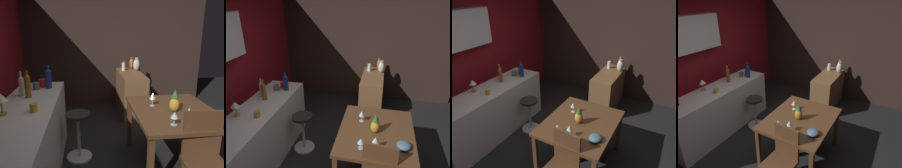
% 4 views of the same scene
% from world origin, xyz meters
% --- Properties ---
extents(ground_plane, '(9.00, 9.00, 0.00)m').
position_xyz_m(ground_plane, '(0.00, 0.00, 0.00)').
color(ground_plane, black).
extents(wall_kitchen_back, '(5.20, 0.33, 2.60)m').
position_xyz_m(wall_kitchen_back, '(-0.06, 2.08, 1.41)').
color(wall_kitchen_back, maroon).
rests_on(wall_kitchen_back, ground_plane).
extents(wall_side_right, '(0.10, 4.40, 2.60)m').
position_xyz_m(wall_side_right, '(2.55, 0.30, 1.30)').
color(wall_side_right, '#33231E').
rests_on(wall_side_right, ground_plane).
extents(dining_table, '(1.17, 0.98, 0.74)m').
position_xyz_m(dining_table, '(0.05, -0.31, 0.65)').
color(dining_table, '#56351E').
rests_on(dining_table, ground_plane).
extents(kitchen_counter, '(2.10, 0.60, 0.90)m').
position_xyz_m(kitchen_counter, '(-0.07, 1.37, 0.45)').
color(kitchen_counter, silver).
rests_on(kitchen_counter, ground_plane).
extents(sideboard_cabinet, '(1.10, 0.44, 0.82)m').
position_xyz_m(sideboard_cabinet, '(1.82, -0.14, 0.41)').
color(sideboard_cabinet, brown).
rests_on(sideboard_cabinet, ground_plane).
extents(chair_near_window, '(0.43, 0.43, 0.95)m').
position_xyz_m(chair_near_window, '(-0.60, -0.36, 0.51)').
color(chair_near_window, '#56351E').
rests_on(chair_near_window, ground_plane).
extents(bar_stool, '(0.34, 0.34, 0.64)m').
position_xyz_m(bar_stool, '(0.33, 0.85, 0.34)').
color(bar_stool, '#262323').
rests_on(bar_stool, ground_plane).
extents(wine_glass_left, '(0.08, 0.08, 0.16)m').
position_xyz_m(wine_glass_left, '(0.23, -0.09, 0.86)').
color(wine_glass_left, silver).
rests_on(wine_glass_left, dining_table).
extents(wine_glass_right, '(0.08, 0.08, 0.17)m').
position_xyz_m(wine_glass_right, '(-0.30, -0.31, 0.86)').
color(wine_glass_right, silver).
rests_on(wine_glass_right, dining_table).
extents(wine_glass_center, '(0.08, 0.08, 0.14)m').
position_xyz_m(wine_glass_center, '(-0.33, -0.14, 0.84)').
color(wine_glass_center, silver).
rests_on(wine_glass_center, dining_table).
extents(pineapple_centerpiece, '(0.12, 0.12, 0.27)m').
position_xyz_m(pineapple_centerpiece, '(0.02, -0.29, 0.85)').
color(pineapple_centerpiece, gold).
rests_on(pineapple_centerpiece, dining_table).
extents(fruit_bowl, '(0.17, 0.17, 0.08)m').
position_xyz_m(fruit_bowl, '(-0.22, -0.64, 0.78)').
color(fruit_bowl, slate).
rests_on(fruit_bowl, dining_table).
extents(wine_bottle_cobalt, '(0.08, 0.08, 0.31)m').
position_xyz_m(wine_bottle_cobalt, '(0.64, 1.24, 1.05)').
color(wine_bottle_cobalt, navy).
rests_on(wine_bottle_cobalt, kitchen_counter).
extents(wine_bottle_clear, '(0.06, 0.06, 0.30)m').
position_xyz_m(wine_bottle_clear, '(0.35, 1.51, 1.03)').
color(wine_bottle_clear, silver).
rests_on(wine_bottle_clear, kitchen_counter).
extents(wine_bottle_amber, '(0.07, 0.07, 0.33)m').
position_xyz_m(wine_bottle_amber, '(0.26, 1.42, 1.05)').
color(wine_bottle_amber, '#8C5114').
rests_on(wine_bottle_amber, kitchen_counter).
extents(cup_slate, '(0.12, 0.09, 0.09)m').
position_xyz_m(cup_slate, '(0.60, 1.40, 0.95)').
color(cup_slate, '#515660').
rests_on(cup_slate, kitchen_counter).
extents(cup_mustard, '(0.11, 0.08, 0.09)m').
position_xyz_m(cup_mustard, '(-0.20, 1.26, 0.94)').
color(cup_mustard, gold).
rests_on(cup_mustard, kitchen_counter).
extents(cup_red, '(0.13, 0.10, 0.11)m').
position_xyz_m(cup_red, '(0.71, 1.33, 0.96)').
color(cup_red, red).
rests_on(cup_red, kitchen_counter).
extents(counter_lamp, '(0.12, 0.12, 0.21)m').
position_xyz_m(counter_lamp, '(-0.25, 1.53, 1.06)').
color(counter_lamp, '#A58447').
rests_on(counter_lamp, kitchen_counter).
extents(pillar_candle_tall, '(0.07, 0.07, 0.19)m').
position_xyz_m(pillar_candle_tall, '(2.10, -0.03, 0.90)').
color(pillar_candle_tall, white).
rests_on(pillar_candle_tall, sideboard_cabinet).
extents(vase_ceramic_ivory, '(0.14, 0.14, 0.26)m').
position_xyz_m(vase_ceramic_ivory, '(2.04, -0.29, 0.95)').
color(vase_ceramic_ivory, beige).
rests_on(vase_ceramic_ivory, sideboard_cabinet).
extents(vase_copper, '(0.10, 0.10, 0.24)m').
position_xyz_m(vase_copper, '(2.26, -0.24, 0.93)').
color(vase_copper, '#B26038').
rests_on(vase_copper, sideboard_cabinet).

